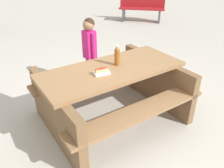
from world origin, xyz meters
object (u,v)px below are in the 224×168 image
at_px(soda_bottle, 117,56).
at_px(park_bench_mid, 142,8).
at_px(child_in_coat, 90,45).
at_px(picnic_table, 112,89).
at_px(hotdog_tray, 101,72).

xyz_separation_m(soda_bottle, park_bench_mid, (-4.45, -3.09, -0.42)).
bearing_deg(park_bench_mid, child_in_coat, 28.20).
xyz_separation_m(picnic_table, child_in_coat, (-0.38, -0.87, 0.29)).
relative_size(soda_bottle, park_bench_mid, 0.18).
bearing_deg(hotdog_tray, child_in_coat, -122.75).
distance_m(child_in_coat, park_bench_mid, 4.75).
distance_m(picnic_table, child_in_coat, 0.99).
height_order(child_in_coat, park_bench_mid, child_in_coat).
height_order(soda_bottle, park_bench_mid, soda_bottle).
bearing_deg(picnic_table, soda_bottle, -169.94).
height_order(soda_bottle, hotdog_tray, soda_bottle).
height_order(picnic_table, child_in_coat, child_in_coat).
distance_m(soda_bottle, child_in_coat, 0.90).
bearing_deg(soda_bottle, park_bench_mid, -145.18).
height_order(picnic_table, soda_bottle, soda_bottle).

